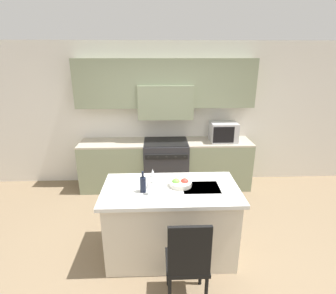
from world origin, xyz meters
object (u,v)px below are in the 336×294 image
microwave (223,132)px  wine_glass_near (149,184)px  island_chair (188,260)px  fruit_bowl (180,183)px  wine_glass_far (153,173)px  wine_bottle (143,184)px  range_stove (166,164)px

microwave → wine_glass_near: bearing=-123.6°
island_chair → fruit_bowl: bearing=90.6°
microwave → wine_glass_far: size_ratio=2.50×
wine_glass_far → wine_bottle: bearing=-117.1°
microwave → wine_glass_far: bearing=-126.8°
fruit_bowl → wine_glass_near: bearing=-152.3°
wine_bottle → wine_glass_near: wine_bottle is taller
range_stove → wine_glass_far: bearing=-97.2°
range_stove → fruit_bowl: size_ratio=3.37×
microwave → fruit_bowl: microwave is taller
microwave → wine_glass_near: microwave is taller
range_stove → wine_glass_far: 1.82m
wine_bottle → fruit_bowl: (0.44, 0.13, -0.06)m
wine_glass_near → fruit_bowl: size_ratio=0.70×
range_stove → wine_bottle: bearing=-99.6°
wine_glass_far → range_stove: bearing=82.8°
wine_bottle → wine_glass_far: 0.24m
fruit_bowl → wine_glass_far: bearing=166.5°
microwave → fruit_bowl: (-0.96, -1.80, -0.13)m
island_chair → wine_glass_near: bearing=121.0°
range_stove → island_chair: 2.62m
wine_glass_near → fruit_bowl: (0.37, 0.20, -0.10)m
wine_glass_near → range_stove: bearing=82.7°
range_stove → wine_glass_far: (-0.22, -1.71, 0.61)m
range_stove → microwave: (1.07, 0.02, 0.63)m
wine_glass_near → fruit_bowl: bearing=27.7°
microwave → island_chair: 2.85m
microwave → wine_glass_far: (-1.29, -1.72, -0.03)m
wine_bottle → wine_glass_far: bearing=62.9°
range_stove → wine_bottle: (-0.32, -1.92, 0.57)m
microwave → wine_glass_far: 2.15m
wine_bottle → microwave: bearing=54.2°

